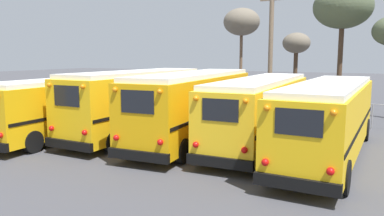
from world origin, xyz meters
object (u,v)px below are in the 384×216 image
object	(u,v)px
school_bus_1	(137,101)
bare_tree_1	(296,45)
school_bus_2	(195,104)
school_bus_3	(261,108)
school_bus_0	(77,103)
school_bus_4	(329,117)
utility_pole	(271,46)
bare_tree_0	(242,23)
bare_tree_3	(343,8)

from	to	relation	value
school_bus_1	bare_tree_1	size ratio (longest dim) A/B	1.56
school_bus_1	school_bus_2	distance (m)	3.13
school_bus_3	school_bus_0	bearing A→B (deg)	-167.14
school_bus_4	school_bus_0	bearing A→B (deg)	-175.33
bare_tree_1	utility_pole	bearing A→B (deg)	-95.19
school_bus_1	bare_tree_1	xyz separation A→B (m)	(4.05, 19.15, 3.27)
school_bus_0	bare_tree_1	distance (m)	21.71
school_bus_3	bare_tree_1	distance (m)	18.52
school_bus_2	bare_tree_1	size ratio (longest dim) A/B	1.74
school_bus_3	utility_pole	bearing A→B (deg)	103.39
school_bus_1	school_bus_4	bearing A→B (deg)	-0.24
school_bus_4	bare_tree_0	world-z (taller)	bare_tree_0
utility_pole	school_bus_3	bearing A→B (deg)	-76.61
bare_tree_3	school_bus_1	bearing A→B (deg)	-121.67
bare_tree_3	bare_tree_0	bearing A→B (deg)	151.06
school_bus_1	bare_tree_3	bearing A→B (deg)	58.33
school_bus_3	bare_tree_0	size ratio (longest dim) A/B	1.27
school_bus_0	bare_tree_3	bearing A→B (deg)	51.86
school_bus_3	bare_tree_0	xyz separation A→B (m)	(-7.24, 17.62, 5.52)
school_bus_2	utility_pole	world-z (taller)	utility_pole
utility_pole	bare_tree_1	xyz separation A→B (m)	(0.59, 6.52, 0.28)
school_bus_3	school_bus_4	bearing A→B (deg)	-19.72
school_bus_1	school_bus_4	world-z (taller)	school_bus_1
school_bus_2	bare_tree_1	world-z (taller)	bare_tree_1
school_bus_2	school_bus_3	distance (m)	3.18
bare_tree_0	bare_tree_3	world-z (taller)	bare_tree_3
school_bus_4	bare_tree_3	world-z (taller)	bare_tree_3
school_bus_4	bare_tree_0	distance (m)	22.09
school_bus_1	school_bus_2	xyz separation A→B (m)	(3.10, 0.38, -0.01)
school_bus_2	utility_pole	xyz separation A→B (m)	(0.35, 12.25, 3.00)
school_bus_2	bare_tree_0	size ratio (longest dim) A/B	1.25
utility_pole	bare_tree_0	size ratio (longest dim) A/B	1.10
school_bus_4	utility_pole	bearing A→B (deg)	114.80
school_bus_3	bare_tree_1	world-z (taller)	bare_tree_1
school_bus_0	school_bus_4	bearing A→B (deg)	4.67
school_bus_1	school_bus_3	distance (m)	6.30
school_bus_1	utility_pole	world-z (taller)	utility_pole
school_bus_2	bare_tree_3	bearing A→B (deg)	68.29
school_bus_1	bare_tree_1	world-z (taller)	bare_tree_1
school_bus_1	utility_pole	bearing A→B (deg)	74.69
school_bus_4	utility_pole	distance (m)	14.30
school_bus_0	school_bus_2	xyz separation A→B (m)	(6.21, 1.43, 0.17)
school_bus_3	utility_pole	distance (m)	12.28
school_bus_2	bare_tree_3	world-z (taller)	bare_tree_3
school_bus_0	school_bus_4	size ratio (longest dim) A/B	0.97
school_bus_3	bare_tree_3	world-z (taller)	bare_tree_3
school_bus_3	bare_tree_3	distance (m)	13.89
school_bus_2	school_bus_4	xyz separation A→B (m)	(6.21, -0.41, -0.11)
school_bus_4	bare_tree_0	bearing A→B (deg)	118.90
bare_tree_0	utility_pole	bearing A→B (deg)	-53.50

